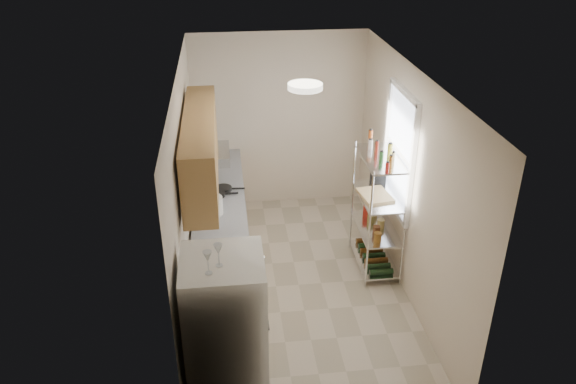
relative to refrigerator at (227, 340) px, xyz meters
name	(u,v)px	position (x,y,z in m)	size (l,w,h in m)	color
room	(300,190)	(0.87, 1.78, 0.49)	(2.52, 4.42, 2.62)	#BFB19B
counter_run	(220,239)	(-0.05, 2.22, -0.36)	(0.63, 3.51, 0.90)	#9C6E42
upper_cabinets	(201,148)	(-0.18, 1.88, 1.00)	(0.33, 2.20, 0.72)	#9C6E42
range_hood	(209,155)	(-0.13, 2.68, 0.58)	(0.50, 0.60, 0.12)	#B7BABC
window	(399,152)	(2.10, 2.13, 0.74)	(0.06, 1.00, 1.46)	white
bakers_rack	(380,188)	(1.88, 2.07, 0.29)	(0.45, 0.90, 1.73)	silver
ceiling_dome	(305,86)	(0.87, 1.48, 1.76)	(0.34, 0.34, 0.06)	white
refrigerator	(227,340)	(0.00, 0.00, 0.00)	(0.67, 0.67, 1.63)	white
wine_glass_a	(219,255)	(-0.02, -0.07, 0.91)	(0.07, 0.07, 0.20)	silver
wine_glass_b	(208,263)	(-0.10, -0.16, 0.91)	(0.07, 0.07, 0.20)	silver
rice_cooker	(212,206)	(-0.12, 2.07, 0.19)	(0.26, 0.26, 0.21)	white
frying_pan_large	(215,194)	(-0.09, 2.51, 0.11)	(0.25, 0.25, 0.04)	black
frying_pan_small	(223,189)	(0.02, 2.65, 0.11)	(0.22, 0.22, 0.04)	black
cutting_board	(375,195)	(1.82, 2.06, 0.21)	(0.33, 0.43, 0.03)	tan
espresso_machine	(378,174)	(1.95, 2.41, 0.32)	(0.14, 0.22, 0.25)	black
storage_bag	(367,209)	(1.84, 2.41, -0.18)	(0.10, 0.14, 0.15)	#AE2315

